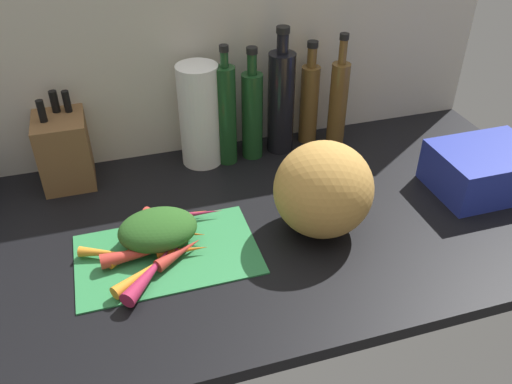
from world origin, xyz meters
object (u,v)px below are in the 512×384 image
cutting_board (167,254)px  carrot_7 (166,220)px  bottle_2 (281,101)px  dish_rack (484,169)px  carrot_8 (179,253)px  carrot_10 (143,253)px  carrot_12 (142,274)px  bottle_3 (309,101)px  carrot_1 (177,216)px  knife_block (64,147)px  carrot_6 (104,253)px  paper_towel_roll (199,116)px  bottle_0 (226,115)px  carrot_11 (186,215)px  carrot_4 (132,250)px  bottle_1 (252,113)px  bottle_4 (338,102)px  carrot_3 (183,250)px  carrot_0 (174,237)px  winter_squash (323,190)px  carrot_2 (164,244)px  carrot_5 (150,272)px  carrot_9 (166,233)px

cutting_board → carrot_7: 9.29cm
bottle_2 → dish_rack: bearing=-38.5°
carrot_8 → carrot_10: size_ratio=0.67×
carrot_12 → bottle_3: (53.76, 45.24, 10.25)cm
carrot_1 → knife_block: knife_block is taller
carrot_6 → knife_block: 36.70cm
paper_towel_roll → bottle_3: size_ratio=0.93×
carrot_6 → bottle_0: (35.49, 31.64, 12.17)cm
carrot_12 → carrot_10: bearing=81.7°
carrot_11 → bottle_2: size_ratio=0.49×
carrot_4 → dish_rack: (88.20, 0.53, 3.73)cm
bottle_1 → bottle_4: bottle_4 is taller
carrot_3 → bottle_2: bearing=47.0°
carrot_1 → carrot_4: 14.68cm
cutting_board → bottle_2: bearing=43.2°
bottle_4 → carrot_11: bearing=-153.4°
carrot_1 → carrot_11: 2.13cm
carrot_0 → carrot_1: size_ratio=0.72×
winter_squash → bottle_0: bottle_0 is taller
cutting_board → bottle_1: 47.62cm
dish_rack → cutting_board: bearing=-178.5°
carrot_12 → carrot_8: bearing=26.4°
bottle_2 → bottle_4: bottle_2 is taller
carrot_2 → carrot_7: size_ratio=0.90×
carrot_0 → carrot_11: carrot_0 is taller
carrot_1 → carrot_2: (-4.56, -9.86, 0.70)cm
carrot_6 → bottle_3: bottle_3 is taller
knife_block → bottle_0: bearing=-5.2°
dish_rack → bottle_2: bearing=141.5°
carrot_7 → bottle_0: 34.82cm
carrot_2 → bottle_4: bearing=31.3°
carrot_4 → carrot_11: (13.39, 8.62, 0.16)cm
bottle_2 → dish_rack: 55.24cm
carrot_7 → bottle_3: 55.92cm
carrot_8 → carrot_10: bearing=165.0°
carrot_11 → carrot_4: bearing=-147.2°
carrot_10 → bottle_1: bearing=45.4°
carrot_6 → carrot_8: bearing=-18.0°
carrot_8 → carrot_10: (-7.46, 2.00, 0.25)cm
carrot_5 → carrot_9: size_ratio=0.95×
carrot_7 → carrot_11: (4.81, 1.32, -0.51)cm
carrot_8 → bottle_4: 65.22cm
cutting_board → winter_squash: bearing=-1.8°
paper_towel_roll → carrot_6: bearing=-130.3°
dish_rack → carrot_12: bearing=-174.2°
carrot_6 → carrot_9: carrot_9 is taller
carrot_8 → bottle_3: size_ratio=0.40×
carrot_3 → bottle_2: bottle_2 is taller
carrot_12 → carrot_3: bearing=28.8°
carrot_12 → paper_towel_roll: paper_towel_roll is taller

